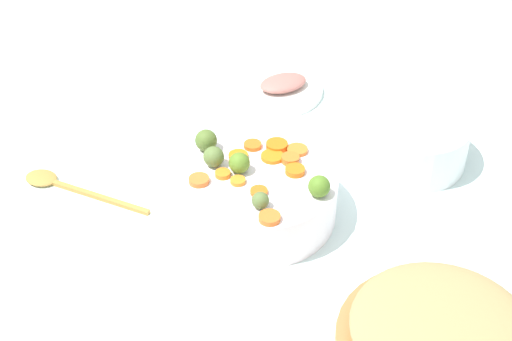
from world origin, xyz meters
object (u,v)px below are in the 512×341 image
object	(u,v)px
serving_bowl_carrots	(256,195)
ham_plate	(271,90)
casserole_dish	(412,141)
wooden_spoon	(59,184)

from	to	relation	value
serving_bowl_carrots	ham_plate	distance (m)	0.42
serving_bowl_carrots	casserole_dish	distance (m)	0.34
wooden_spoon	ham_plate	world-z (taller)	same
ham_plate	casserole_dish	bearing A→B (deg)	-166.19
serving_bowl_carrots	ham_plate	size ratio (longest dim) A/B	1.23
serving_bowl_carrots	casserole_dish	size ratio (longest dim) A/B	1.33
wooden_spoon	casserole_dish	distance (m)	0.67
wooden_spoon	ham_plate	size ratio (longest dim) A/B	1.04
casserole_dish	ham_plate	bearing A→B (deg)	13.81
casserole_dish	serving_bowl_carrots	bearing A→B (deg)	86.16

